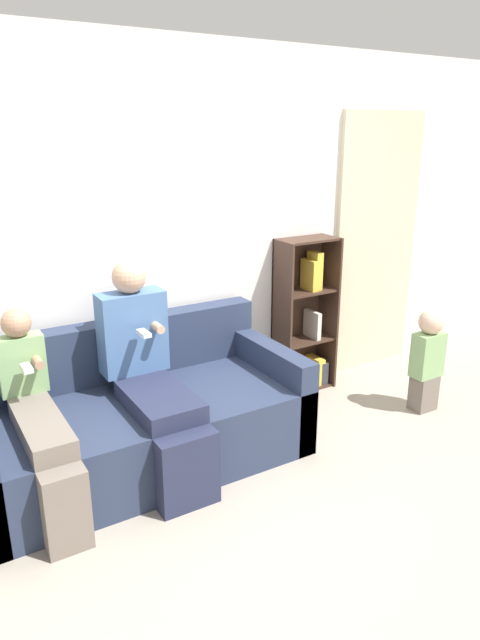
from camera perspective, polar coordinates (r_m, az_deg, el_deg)
ground_plane at (r=3.46m, az=0.11°, el=-16.33°), size 14.00×14.00×0.00m
back_wall at (r=3.87m, az=-8.24°, el=7.80°), size 10.00×0.06×2.55m
curtain_panel at (r=4.95m, az=13.43°, el=7.31°), size 0.85×0.04×2.13m
couch at (r=3.61m, az=-10.10°, el=-9.94°), size 1.99×0.94×0.82m
adult_seated at (r=3.40m, az=-9.02°, el=-5.03°), size 0.40×0.89×1.25m
child_seated at (r=3.23m, az=-19.40°, el=-9.42°), size 0.26×0.91×1.05m
toddler_standing at (r=4.36m, az=18.22°, el=-3.60°), size 0.23×0.18×0.77m
bookshelf at (r=4.51m, az=6.53°, el=-0.08°), size 0.47×0.26×1.21m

